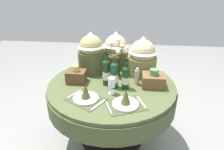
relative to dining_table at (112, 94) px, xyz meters
name	(u,v)px	position (x,y,z in m)	size (l,w,h in m)	color
ground	(112,137)	(0.00, 0.00, -0.63)	(8.00, 8.00, 0.00)	gray
dining_table	(112,94)	(0.00, 0.00, 0.00)	(1.40, 1.40, 0.78)	#4C5633
place_setting_left	(86,95)	(-0.21, -0.35, 0.19)	(0.43, 0.40, 0.16)	#41492B
place_setting_right	(126,101)	(0.17, -0.41, 0.19)	(0.41, 0.37, 0.16)	#41492B
flower_vase	(115,63)	(0.02, 0.20, 0.30)	(0.21, 0.19, 0.42)	#332819
wine_bottle_left	(114,75)	(0.04, -0.09, 0.29)	(0.08, 0.08, 0.37)	#194223
wine_bottle_centre	(106,72)	(-0.05, -0.03, 0.29)	(0.08, 0.08, 0.37)	#143819
wine_bottle_right	(126,77)	(0.15, -0.09, 0.27)	(0.08, 0.08, 0.33)	#143819
wine_glass_right	(112,83)	(0.02, -0.22, 0.26)	(0.07, 0.07, 0.17)	silver
pepper_mill	(137,77)	(0.27, 0.00, 0.24)	(0.05, 0.05, 0.20)	#B7B2AD
gift_tub_back_left	(91,51)	(-0.27, 0.28, 0.40)	(0.32, 0.32, 0.49)	#474C2D
gift_tub_back_centre	(116,48)	(0.00, 0.49, 0.38)	(0.33, 0.33, 0.45)	#566033
gift_tub_back_right	(142,55)	(0.33, 0.27, 0.38)	(0.34, 0.34, 0.46)	olive
woven_basket_side_left	(76,76)	(-0.38, -0.01, 0.22)	(0.20, 0.15, 0.19)	brown
woven_basket_side_right	(153,80)	(0.44, -0.02, 0.22)	(0.23, 0.20, 0.19)	brown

